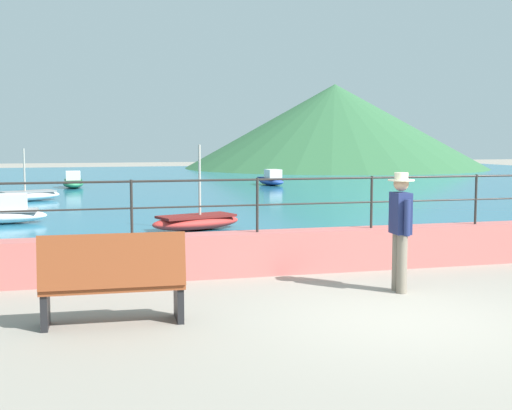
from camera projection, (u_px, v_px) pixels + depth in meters
The scene contains 12 objects.
ground_plane at pixel (403, 319), 8.40m from camera, with size 120.00×120.00×0.00m, color gray.
promenade_wall at pixel (315, 250), 11.44m from camera, with size 20.00×0.56×0.70m, color #BC605B.
railing at pixel (316, 193), 11.35m from camera, with size 18.44×0.04×0.90m.
lake_water at pixel (157, 184), 33.23m from camera, with size 64.00×44.32×0.06m, color #236B89.
hill_main at pixel (334, 127), 52.21m from camera, with size 23.41×23.41×6.50m, color #33663D.
bench_main at pixel (113, 280), 8.02m from camera, with size 1.72×0.62×1.13m.
person_walking at pixel (400, 226), 9.78m from camera, with size 0.38×0.57×1.75m.
boat_0 at pixel (271, 180), 32.29m from camera, with size 1.08×2.36×0.76m.
boat_1 at pixel (196, 221), 16.22m from camera, with size 2.47×1.59×2.05m.
boat_2 at pixel (2, 213), 17.46m from camera, with size 2.32×0.94×0.76m.
boat_4 at pixel (28, 195), 23.90m from camera, with size 2.47×1.76×1.86m.
boat_6 at pixel (73, 182), 30.56m from camera, with size 0.94×2.31×0.76m.
Camera 1 is at (-3.91, -7.46, 2.22)m, focal length 47.33 mm.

